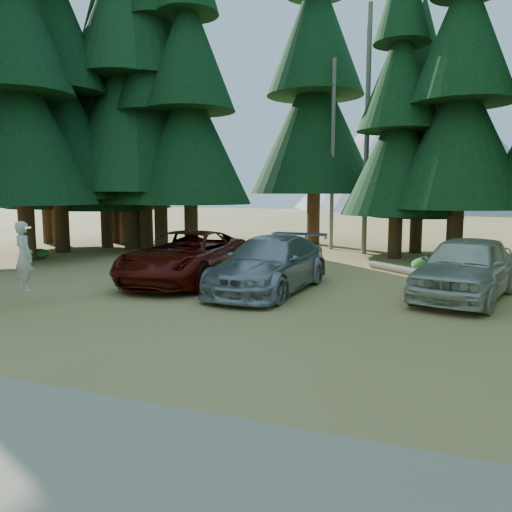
# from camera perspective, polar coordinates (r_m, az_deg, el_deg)

# --- Properties ---
(ground) EXTENTS (160.00, 160.00, 0.00)m
(ground) POSITION_cam_1_polar(r_m,az_deg,el_deg) (12.04, -2.43, -7.45)
(ground) COLOR #A18144
(ground) RESTS_ON ground
(gravel_strip) EXTENTS (26.00, 3.50, 0.01)m
(gravel_strip) POSITION_cam_1_polar(r_m,az_deg,el_deg) (6.94, -25.61, -19.53)
(gravel_strip) COLOR tan
(gravel_strip) RESTS_ON ground
(forest_belt_north) EXTENTS (36.00, 7.00, 22.00)m
(forest_belt_north) POSITION_cam_1_polar(r_m,az_deg,el_deg) (26.28, 10.64, 0.46)
(forest_belt_north) COLOR black
(forest_belt_north) RESTS_ON ground
(snag_front) EXTENTS (0.24, 0.24, 12.00)m
(snag_front) POSITION_cam_1_polar(r_m,az_deg,el_deg) (25.64, 12.56, 13.68)
(snag_front) COLOR slate
(snag_front) RESTS_ON ground
(snag_back) EXTENTS (0.20, 0.20, 10.00)m
(snag_back) POSITION_cam_1_polar(r_m,az_deg,el_deg) (27.38, 8.75, 11.25)
(snag_back) COLOR slate
(snag_back) RESTS_ON ground
(mountain_peak) EXTENTS (48.00, 50.00, 28.00)m
(mountain_peak) POSITION_cam_1_polar(r_m,az_deg,el_deg) (99.65, 17.09, 12.50)
(mountain_peak) COLOR gray
(mountain_peak) RESTS_ON ground
(red_pickup) EXTENTS (3.25, 6.42, 1.74)m
(red_pickup) POSITION_cam_1_polar(r_m,az_deg,el_deg) (17.28, -7.97, -0.07)
(red_pickup) COLOR #5A0E07
(red_pickup) RESTS_ON ground
(silver_minivan_center) EXTENTS (2.72, 5.96, 1.69)m
(silver_minivan_center) POSITION_cam_1_polar(r_m,az_deg,el_deg) (15.54, 1.58, -0.92)
(silver_minivan_center) COLOR #9C9DA3
(silver_minivan_center) RESTS_ON ground
(silver_minivan_right) EXTENTS (3.44, 5.75, 1.83)m
(silver_minivan_right) POSITION_cam_1_polar(r_m,az_deg,el_deg) (15.61, 22.86, -1.19)
(silver_minivan_right) COLOR beige
(silver_minivan_right) RESTS_ON ground
(frisbee_player) EXTENTS (0.81, 0.68, 1.90)m
(frisbee_player) POSITION_cam_1_polar(r_m,az_deg,el_deg) (14.85, -24.98, 0.00)
(frisbee_player) COLOR beige
(frisbee_player) RESTS_ON ground
(log_left) EXTENTS (4.66, 1.26, 0.33)m
(log_left) POSITION_cam_1_polar(r_m,az_deg,el_deg) (19.37, 0.06, -1.31)
(log_left) COLOR slate
(log_left) RESTS_ON ground
(log_mid) EXTENTS (2.78, 2.52, 0.29)m
(log_mid) POSITION_cam_1_polar(r_m,az_deg,el_deg) (19.70, 16.36, -1.54)
(log_mid) COLOR slate
(log_mid) RESTS_ON ground
(log_right) EXTENTS (5.67, 0.46, 0.36)m
(log_right) POSITION_cam_1_polar(r_m,az_deg,el_deg) (18.99, 26.31, -2.20)
(log_right) COLOR slate
(log_right) RESTS_ON ground
(shrub_far_left) EXTENTS (1.07, 1.07, 0.59)m
(shrub_far_left) POSITION_cam_1_polar(r_m,az_deg,el_deg) (20.43, -11.29, -0.64)
(shrub_far_left) COLOR #26691F
(shrub_far_left) RESTS_ON ground
(shrub_left) EXTENTS (1.00, 1.00, 0.55)m
(shrub_left) POSITION_cam_1_polar(r_m,az_deg,el_deg) (21.49, -9.24, -0.27)
(shrub_left) COLOR #26691F
(shrub_left) RESTS_ON ground
(shrub_center_left) EXTENTS (0.88, 0.88, 0.49)m
(shrub_center_left) POSITION_cam_1_polar(r_m,az_deg,el_deg) (21.57, -4.07, -0.25)
(shrub_center_left) COLOR #26691F
(shrub_center_left) RESTS_ON ground
(shrub_center_right) EXTENTS (0.86, 0.86, 0.47)m
(shrub_center_right) POSITION_cam_1_polar(r_m,az_deg,el_deg) (18.76, 2.42, -1.39)
(shrub_center_right) COLOR #26691F
(shrub_center_right) RESTS_ON ground
(shrub_right) EXTENTS (1.00, 1.00, 0.55)m
(shrub_right) POSITION_cam_1_polar(r_m,az_deg,el_deg) (20.42, 18.71, -0.95)
(shrub_right) COLOR #26691F
(shrub_right) RESTS_ON ground
(shrub_edge_west) EXTENTS (0.86, 0.86, 0.47)m
(shrub_edge_west) POSITION_cam_1_polar(r_m,az_deg,el_deg) (25.22, -23.58, 0.24)
(shrub_edge_west) COLOR #26691F
(shrub_edge_west) RESTS_ON ground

